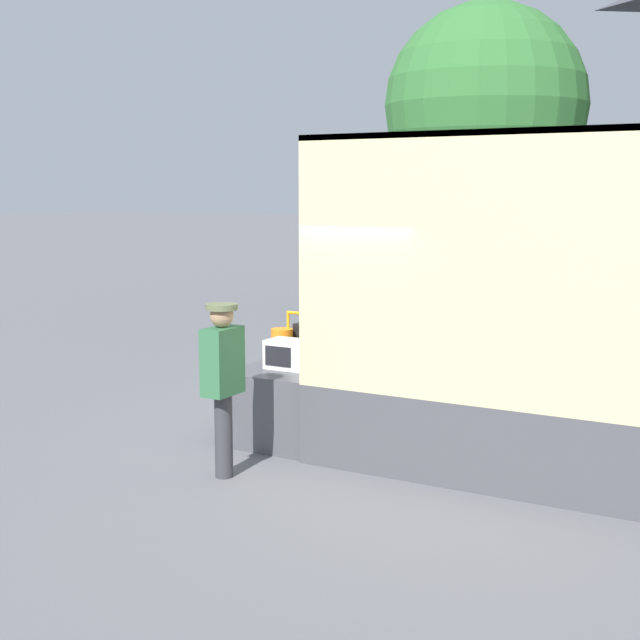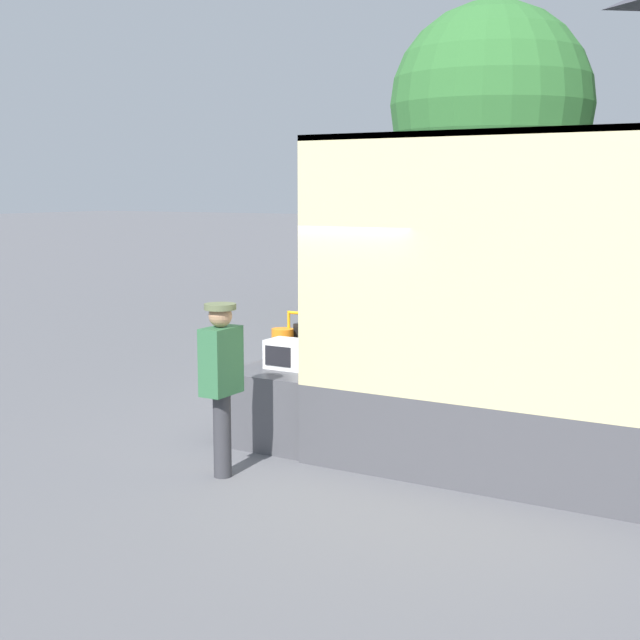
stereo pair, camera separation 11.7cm
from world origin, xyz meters
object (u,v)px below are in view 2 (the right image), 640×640
Objects in this scene: portable_generator at (320,339)px; microwave at (290,354)px; orange_bucket at (283,343)px; street_tree at (491,106)px; worker_person at (221,371)px.

microwave is at bearing -83.80° from portable_generator.
orange_bucket is at bearing 130.39° from microwave.
microwave is 1.46× the size of orange_bucket.
portable_generator is 0.09× the size of street_tree.
orange_bucket is at bearing 104.71° from worker_person.
microwave is 0.30× the size of worker_person.
street_tree reaches higher than worker_person.
microwave is at bearing 93.74° from worker_person.
street_tree is (-1.64, 12.27, 3.60)m from worker_person.
microwave is 0.89× the size of portable_generator.
worker_person is 12.89m from street_tree.
microwave is 0.08× the size of street_tree.
orange_bucket is at bearing -131.61° from portable_generator.
worker_person reaches higher than microwave.
portable_generator reaches higher than microwave.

